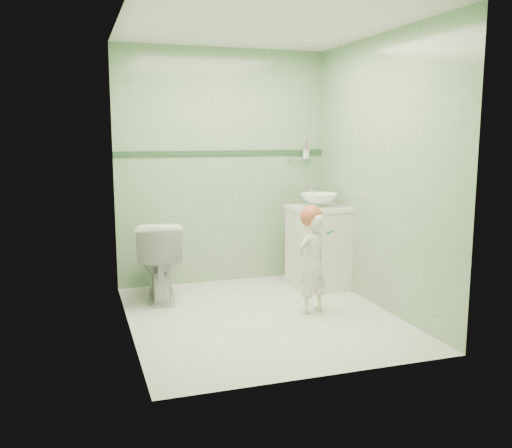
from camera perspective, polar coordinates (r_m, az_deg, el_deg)
name	(u,v)px	position (r m, az deg, el deg)	size (l,w,h in m)	color
ground	(261,316)	(4.85, 0.56, -9.42)	(2.50, 2.50, 0.00)	silver
room_shell	(262,176)	(4.60, 0.58, 4.88)	(2.50, 2.54, 2.40)	#81AE7B
trim_stripe	(223,153)	(5.78, -3.39, 7.25)	(2.20, 0.02, 0.05)	#2D4A2D
vanity	(318,249)	(5.67, 6.35, -2.51)	(0.52, 0.50, 0.80)	white
counter	(319,208)	(5.60, 6.43, 1.60)	(0.54, 0.52, 0.04)	white
basin	(319,200)	(5.59, 6.44, 2.45)	(0.37, 0.37, 0.13)	white
faucet	(312,190)	(5.75, 5.69, 3.45)	(0.03, 0.13, 0.18)	silver
cup_holder	(305,154)	(6.02, 5.06, 7.10)	(0.26, 0.07, 0.21)	silver
toilet	(160,260)	(5.33, -9.80, -3.61)	(0.42, 0.74, 0.75)	white
toddler	(312,263)	(4.86, 5.72, -4.00)	(0.32, 0.21, 0.88)	silver
hair_cap	(311,216)	(4.80, 5.68, 0.78)	(0.20, 0.20, 0.20)	#B55236
teal_toothbrush	(329,232)	(4.77, 7.47, -0.79)	(0.10, 0.14, 0.08)	#178564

